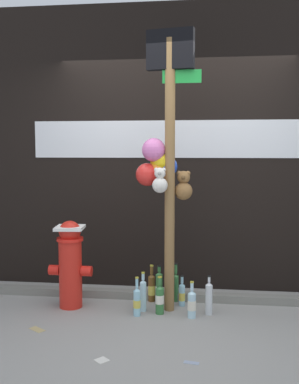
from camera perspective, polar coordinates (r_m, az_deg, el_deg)
ground_plane at (r=4.03m, az=1.93°, el=-17.01°), size 14.00×14.00×0.00m
building_wall at (r=5.06m, az=3.37°, el=5.50°), size 10.00×0.21×3.09m
curb_strip at (r=4.78m, az=2.84°, el=-12.86°), size 8.00×0.12×0.08m
memorial_post at (r=4.28m, az=1.82°, el=4.69°), size 0.61×0.39×2.62m
fire_hydrant at (r=4.53m, az=-9.87°, el=-8.62°), size 0.42×0.29×0.85m
bottle_0 at (r=4.60m, az=4.08°, el=-12.62°), size 0.06×0.06×0.31m
bottle_1 at (r=4.32m, az=-1.58°, el=-13.50°), size 0.07×0.07×0.37m
bottle_2 at (r=4.71m, az=0.27°, el=-11.84°), size 0.07×0.07×0.37m
bottle_3 at (r=4.63m, az=1.22°, el=-11.94°), size 0.07×0.07×0.39m
bottle_4 at (r=4.29m, az=5.31°, el=-13.73°), size 0.08×0.08×0.34m
bottle_5 at (r=4.60m, az=2.48°, el=-12.07°), size 0.07×0.07×0.39m
bottle_6 at (r=4.70m, az=3.30°, el=-11.64°), size 0.06×0.06×0.39m
bottle_7 at (r=4.38m, az=7.44°, el=-12.99°), size 0.07×0.07×0.37m
bottle_8 at (r=4.37m, az=1.29°, el=-13.17°), size 0.08×0.08×0.36m
bottle_9 at (r=4.43m, az=-0.80°, el=-12.68°), size 0.06×0.06×0.38m
litter_1 at (r=3.56m, az=-5.98°, el=-20.16°), size 0.12×0.12×0.01m
litter_2 at (r=4.17m, az=-13.89°, el=-16.33°), size 0.16×0.14×0.01m
litter_3 at (r=3.52m, az=5.26°, el=-20.47°), size 0.12×0.06×0.01m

